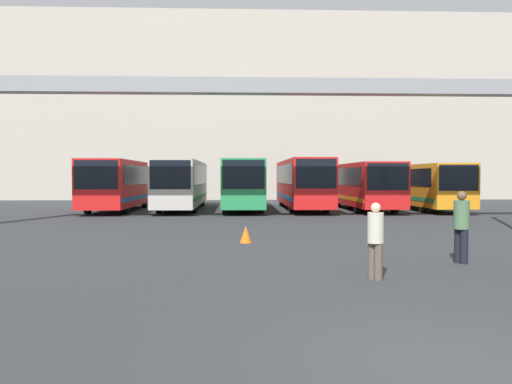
# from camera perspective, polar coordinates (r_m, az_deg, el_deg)

# --- Properties ---
(ground_plane) EXTENTS (200.00, 200.00, 0.00)m
(ground_plane) POSITION_cam_1_polar(r_m,az_deg,el_deg) (6.50, 20.07, -18.03)
(ground_plane) COLOR #2D3033
(building_backdrop) EXTENTS (51.52, 12.00, 17.76)m
(building_backdrop) POSITION_cam_1_polar(r_m,az_deg,el_deg) (53.25, 0.39, 8.99)
(building_backdrop) COLOR #B7B2A3
(building_backdrop) RESTS_ON ground
(overhead_gantry) EXTENTS (28.28, 0.80, 6.74)m
(overhead_gantry) POSITION_cam_1_polar(r_m,az_deg,el_deg) (23.65, 3.60, 10.20)
(overhead_gantry) COLOR gray
(overhead_gantry) RESTS_ON ground
(bus_slot_0) EXTENTS (2.61, 10.33, 3.19)m
(bus_slot_0) POSITION_cam_1_polar(r_m,az_deg,el_deg) (33.31, -15.42, 1.10)
(bus_slot_0) COLOR red
(bus_slot_0) RESTS_ON ground
(bus_slot_1) EXTENTS (2.46, 12.48, 3.19)m
(bus_slot_1) POSITION_cam_1_polar(r_m,az_deg,el_deg) (33.70, -8.37, 1.15)
(bus_slot_1) COLOR beige
(bus_slot_1) RESTS_ON ground
(bus_slot_2) EXTENTS (2.55, 11.53, 3.21)m
(bus_slot_2) POSITION_cam_1_polar(r_m,az_deg,el_deg) (33.03, -1.56, 1.18)
(bus_slot_2) COLOR #268C4C
(bus_slot_2) RESTS_ON ground
(bus_slot_3) EXTENTS (2.47, 12.12, 3.27)m
(bus_slot_3) POSITION_cam_1_polar(r_m,az_deg,el_deg) (33.60, 5.26, 1.24)
(bus_slot_3) COLOR red
(bus_slot_3) RESTS_ON ground
(bus_slot_4) EXTENTS (2.58, 10.62, 3.04)m
(bus_slot_4) POSITION_cam_1_polar(r_m,az_deg,el_deg) (33.62, 12.20, 0.98)
(bus_slot_4) COLOR red
(bus_slot_4) RESTS_ON ground
(bus_slot_5) EXTENTS (2.47, 11.16, 2.96)m
(bus_slot_5) POSITION_cam_1_polar(r_m,az_deg,el_deg) (35.08, 18.42, 0.90)
(bus_slot_5) COLOR orange
(bus_slot_5) RESTS_ON ground
(pedestrian_far_center) EXTENTS (0.34, 0.34, 1.64)m
(pedestrian_far_center) POSITION_cam_1_polar(r_m,az_deg,el_deg) (10.94, 13.50, -5.22)
(pedestrian_far_center) COLOR brown
(pedestrian_far_center) RESTS_ON ground
(pedestrian_near_center) EXTENTS (0.38, 0.38, 1.83)m
(pedestrian_near_center) POSITION_cam_1_polar(r_m,az_deg,el_deg) (13.63, 22.42, -3.51)
(pedestrian_near_center) COLOR black
(pedestrian_near_center) RESTS_ON ground
(traffic_cone) EXTENTS (0.40, 0.40, 0.56)m
(traffic_cone) POSITION_cam_1_polar(r_m,az_deg,el_deg) (16.56, -1.17, -4.86)
(traffic_cone) COLOR orange
(traffic_cone) RESTS_ON ground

